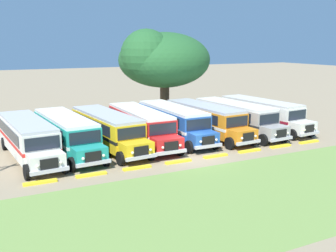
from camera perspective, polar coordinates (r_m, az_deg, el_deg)
name	(u,v)px	position (r m, az deg, el deg)	size (l,w,h in m)	color
ground_plane	(193,157)	(29.13, 3.67, -4.60)	(220.00, 220.00, 0.00)	#937F60
foreground_grass_strip	(262,193)	(23.09, 13.61, -9.44)	(80.00, 10.95, 0.01)	olive
parked_bus_slot_0	(28,137)	(30.38, -19.80, -1.52)	(3.47, 10.96, 2.82)	silver
parked_bus_slot_1	(66,132)	(31.13, -14.65, -0.88)	(3.45, 10.96, 2.82)	teal
parked_bus_slot_2	(108,129)	(31.79, -8.82, -0.37)	(3.56, 10.97, 2.82)	yellow
parked_bus_slot_3	(141,125)	(33.05, -3.94, 0.22)	(2.78, 10.85, 2.82)	red
parked_bus_slot_4	(173,121)	(34.57, 0.81, 0.77)	(2.72, 10.85, 2.82)	#23519E
parked_bus_slot_5	(206,119)	(35.70, 5.56, 1.08)	(3.31, 10.93, 2.82)	orange
parked_bus_slot_6	(236,116)	(37.19, 9.88, 1.39)	(3.34, 10.94, 2.82)	#9E9993
parked_bus_slot_7	(262,113)	(39.58, 13.61, 1.87)	(3.46, 10.96, 2.82)	silver
curb_wheelstop_0	(40,182)	(25.03, -18.19, -7.84)	(2.00, 0.36, 0.15)	yellow
curb_wheelstop_1	(91,175)	(25.61, -11.15, -7.00)	(2.00, 0.36, 0.15)	yellow
curb_wheelstop_2	(137,168)	(26.56, -4.54, -6.11)	(2.00, 0.36, 0.15)	yellow
curb_wheelstop_3	(178,162)	(27.83, 1.52, -5.22)	(2.00, 0.36, 0.15)	yellow
curb_wheelstop_4	(216,156)	(29.39, 6.98, -4.37)	(2.00, 0.36, 0.15)	yellow
curb_wheelstop_5	(250,151)	(31.20, 11.84, -3.57)	(2.00, 0.36, 0.15)	yellow
curb_wheelstop_6	(280,146)	(33.20, 16.13, -2.85)	(2.00, 0.36, 0.15)	yellow
curb_wheelstop_7	(309,142)	(35.38, 19.91, -2.19)	(2.00, 0.36, 0.15)	yellow
broad_shade_tree	(163,59)	(43.29, -0.78, 9.78)	(10.29, 9.41, 9.82)	brown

